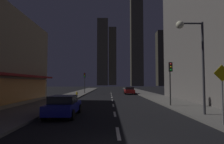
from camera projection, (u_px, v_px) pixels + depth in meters
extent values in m
cube|color=black|center=(111.00, 94.00, 37.33)|extent=(78.00, 136.00, 0.10)
cube|color=#605E59|center=(146.00, 94.00, 37.44)|extent=(4.00, 76.00, 0.15)
cube|color=#605E59|center=(77.00, 94.00, 37.23)|extent=(4.00, 76.00, 0.15)
cube|color=silver|center=(118.00, 133.00, 8.58)|extent=(0.16, 2.20, 0.01)
cube|color=silver|center=(115.00, 114.00, 13.77)|extent=(0.16, 2.20, 0.01)
cube|color=silver|center=(113.00, 105.00, 18.96)|extent=(0.16, 2.20, 0.01)
cube|color=silver|center=(112.00, 100.00, 24.15)|extent=(0.16, 2.20, 0.01)
cube|color=silver|center=(112.00, 97.00, 29.35)|extent=(0.16, 2.20, 0.01)
cube|color=silver|center=(111.00, 95.00, 34.54)|extent=(0.16, 2.20, 0.01)
cube|color=silver|center=(111.00, 93.00, 39.73)|extent=(0.16, 2.20, 0.01)
cube|color=silver|center=(111.00, 92.00, 44.92)|extent=(0.16, 2.20, 0.01)
cube|color=#D88C3F|center=(13.00, 91.00, 16.46)|extent=(0.10, 16.62, 2.20)
cube|color=maroon|center=(18.00, 75.00, 16.55)|extent=(0.90, 17.22, 0.20)
cube|color=brown|center=(103.00, 52.00, 150.63)|extent=(8.59, 8.58, 54.00)
cube|color=#65604B|center=(112.00, 56.00, 163.17)|extent=(6.69, 5.96, 51.05)
cube|color=brown|center=(137.00, 30.00, 121.61)|extent=(7.84, 6.21, 73.11)
cube|color=#403D30|center=(163.00, 59.00, 125.16)|extent=(8.34, 8.23, 37.05)
cube|color=navy|center=(64.00, 107.00, 12.94)|extent=(1.80, 4.20, 0.65)
cube|color=black|center=(63.00, 100.00, 12.77)|extent=(1.64, 2.00, 0.55)
cylinder|color=black|center=(57.00, 109.00, 14.30)|extent=(0.22, 0.68, 0.68)
cylinder|color=black|center=(80.00, 108.00, 14.33)|extent=(0.22, 0.68, 0.68)
cylinder|color=black|center=(44.00, 115.00, 11.51)|extent=(0.22, 0.68, 0.68)
cylinder|color=black|center=(72.00, 115.00, 11.53)|extent=(0.22, 0.68, 0.68)
sphere|color=white|center=(63.00, 103.00, 14.98)|extent=(0.18, 0.18, 0.18)
sphere|color=white|center=(77.00, 103.00, 14.99)|extent=(0.18, 0.18, 0.18)
cube|color=#B21919|center=(129.00, 91.00, 37.11)|extent=(1.80, 4.20, 0.65)
cube|color=black|center=(129.00, 88.00, 36.94)|extent=(1.64, 2.00, 0.55)
cylinder|color=black|center=(124.00, 92.00, 38.48)|extent=(0.22, 0.68, 0.68)
cylinder|color=black|center=(133.00, 92.00, 38.50)|extent=(0.22, 0.68, 0.68)
cylinder|color=black|center=(125.00, 93.00, 35.68)|extent=(0.22, 0.68, 0.68)
cylinder|color=black|center=(135.00, 93.00, 35.71)|extent=(0.22, 0.68, 0.68)
sphere|color=white|center=(126.00, 90.00, 39.15)|extent=(0.18, 0.18, 0.18)
sphere|color=white|center=(131.00, 90.00, 39.17)|extent=(0.18, 0.18, 0.18)
cylinder|color=gold|center=(77.00, 94.00, 31.22)|extent=(0.22, 0.22, 0.55)
sphere|color=gold|center=(77.00, 92.00, 31.24)|extent=(0.21, 0.21, 0.21)
cylinder|color=gold|center=(77.00, 95.00, 31.21)|extent=(0.30, 0.30, 0.06)
cylinder|color=gold|center=(76.00, 94.00, 31.22)|extent=(0.10, 0.10, 0.10)
cylinder|color=gold|center=(78.00, 94.00, 31.22)|extent=(0.10, 0.10, 0.10)
cylinder|color=#2D2D2D|center=(170.00, 84.00, 17.94)|extent=(0.12, 0.12, 4.20)
cube|color=black|center=(170.00, 67.00, 17.83)|extent=(0.32, 0.24, 0.90)
sphere|color=red|center=(171.00, 64.00, 17.72)|extent=(0.18, 0.18, 0.18)
sphere|color=#F2B20C|center=(171.00, 67.00, 17.70)|extent=(0.18, 0.18, 0.18)
sphere|color=#19D833|center=(171.00, 70.00, 17.69)|extent=(0.18, 0.18, 0.18)
cylinder|color=#2D2D2D|center=(85.00, 83.00, 38.17)|extent=(0.12, 0.12, 4.20)
cube|color=black|center=(85.00, 75.00, 38.06)|extent=(0.32, 0.24, 0.90)
sphere|color=red|center=(85.00, 74.00, 37.95)|extent=(0.18, 0.18, 0.18)
sphere|color=#F2B20C|center=(85.00, 75.00, 37.93)|extent=(0.18, 0.18, 0.18)
sphere|color=#19D833|center=(85.00, 77.00, 37.92)|extent=(0.18, 0.18, 0.18)
cylinder|color=#38383D|center=(203.00, 68.00, 12.97)|extent=(0.16, 0.16, 6.50)
cylinder|color=#38383D|center=(191.00, 23.00, 13.13)|extent=(1.60, 0.12, 0.12)
sphere|color=#FCF7CC|center=(180.00, 25.00, 13.11)|extent=(0.56, 0.56, 0.56)
cylinder|color=slate|center=(223.00, 101.00, 9.79)|extent=(0.08, 0.08, 2.40)
cube|color=yellow|center=(222.00, 73.00, 9.84)|extent=(0.91, 0.03, 0.91)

